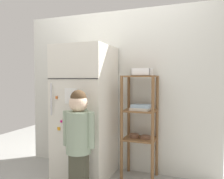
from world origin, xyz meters
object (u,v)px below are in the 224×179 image
object	(u,v)px
refrigerator	(85,111)
fruit_bin	(142,73)
pantry_shelf_unit	(140,117)
child_standing	(79,132)

from	to	relation	value
refrigerator	fruit_bin	size ratio (longest dim) A/B	7.20
refrigerator	pantry_shelf_unit	bearing A→B (deg)	12.84
refrigerator	child_standing	bearing A→B (deg)	-70.42
refrigerator	pantry_shelf_unit	xyz separation A→B (m)	(0.67, 0.15, -0.06)
fruit_bin	refrigerator	bearing A→B (deg)	-169.28
refrigerator	pantry_shelf_unit	distance (m)	0.69
refrigerator	child_standing	size ratio (longest dim) A/B	1.47
refrigerator	fruit_bin	world-z (taller)	refrigerator
child_standing	fruit_bin	bearing A→B (deg)	50.02
refrigerator	child_standing	distance (m)	0.54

